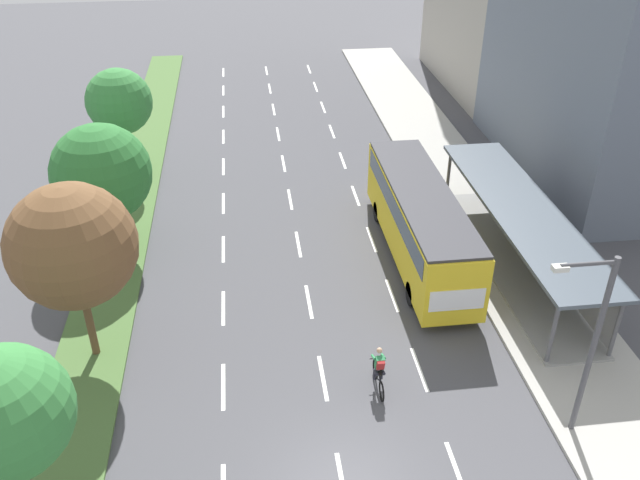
# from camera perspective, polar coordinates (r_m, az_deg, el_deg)

# --- Properties ---
(median_strip) EXTENTS (2.60, 52.00, 0.12)m
(median_strip) POSITION_cam_1_polar(r_m,az_deg,el_deg) (36.98, -15.76, 3.91)
(median_strip) COLOR #4C7038
(median_strip) RESTS_ON ground
(sidewalk_right) EXTENTS (4.50, 52.00, 0.15)m
(sidewalk_right) POSITION_cam_1_polar(r_m,az_deg,el_deg) (38.25, 11.20, 5.49)
(sidewalk_right) COLOR #ADAAA3
(sidewalk_right) RESTS_ON ground
(lane_divider_left) EXTENTS (0.14, 47.68, 0.01)m
(lane_divider_left) POSITION_cam_1_polar(r_m,az_deg,el_deg) (35.06, -8.30, 3.15)
(lane_divider_left) COLOR white
(lane_divider_left) RESTS_ON ground
(lane_divider_center) EXTENTS (0.14, 47.68, 0.01)m
(lane_divider_center) POSITION_cam_1_polar(r_m,az_deg,el_deg) (35.11, -2.58, 3.51)
(lane_divider_center) COLOR white
(lane_divider_center) RESTS_ON ground
(lane_divider_right) EXTENTS (0.14, 47.68, 0.01)m
(lane_divider_right) POSITION_cam_1_polar(r_m,az_deg,el_deg) (35.51, 3.07, 3.83)
(lane_divider_right) COLOR white
(lane_divider_right) RESTS_ON ground
(bus_shelter) EXTENTS (2.90, 13.61, 2.86)m
(bus_shelter) POSITION_cam_1_polar(r_m,az_deg,el_deg) (29.91, 17.16, 0.79)
(bus_shelter) COLOR gray
(bus_shelter) RESTS_ON sidewalk_right
(bus) EXTENTS (2.54, 11.29, 3.37)m
(bus) POSITION_cam_1_polar(r_m,az_deg,el_deg) (29.54, 8.58, 1.99)
(bus) COLOR yellow
(bus) RESTS_ON ground
(cyclist) EXTENTS (0.46, 1.82, 1.71)m
(cyclist) POSITION_cam_1_polar(r_m,az_deg,el_deg) (23.15, 5.08, -11.13)
(cyclist) COLOR black
(cyclist) RESTS_ON ground
(median_tree_nearest) EXTENTS (3.42, 3.42, 6.11)m
(median_tree_nearest) POSITION_cam_1_polar(r_m,az_deg,el_deg) (18.17, -25.58, -13.32)
(median_tree_nearest) COLOR brown
(median_tree_nearest) RESTS_ON median_strip
(median_tree_second) EXTENTS (4.34, 4.34, 6.77)m
(median_tree_second) POSITION_cam_1_polar(r_m,az_deg,el_deg) (23.56, -20.49, -0.51)
(median_tree_second) COLOR brown
(median_tree_second) RESTS_ON median_strip
(median_tree_third) EXTENTS (4.32, 4.32, 6.00)m
(median_tree_third) POSITION_cam_1_polar(r_m,az_deg,el_deg) (30.28, -18.25, 5.48)
(median_tree_third) COLOR brown
(median_tree_third) RESTS_ON median_strip
(median_tree_fourth) EXTENTS (3.43, 3.43, 6.19)m
(median_tree_fourth) POSITION_cam_1_polar(r_m,az_deg,el_deg) (36.75, -16.86, 11.28)
(median_tree_fourth) COLOR brown
(median_tree_fourth) RESTS_ON median_strip
(streetlight) EXTENTS (1.91, 0.24, 6.50)m
(streetlight) POSITION_cam_1_polar(r_m,az_deg,el_deg) (21.08, 22.18, -7.73)
(streetlight) COLOR #4C4C51
(streetlight) RESTS_ON sidewalk_right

